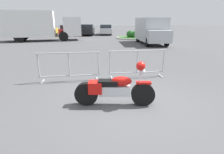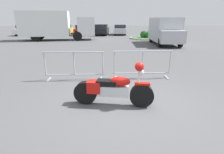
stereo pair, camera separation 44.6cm
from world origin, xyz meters
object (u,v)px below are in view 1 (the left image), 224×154
Objects in this scene: parked_car_yellow at (48,30)px; parked_car_black at (87,30)px; parked_car_silver at (106,30)px; crowd_barrier_near at (69,66)px; crowd_barrier_far at (137,64)px; box_truck at (38,25)px; parked_car_white at (7,30)px; pedestrian at (18,32)px; parked_car_maroon at (27,30)px; parked_car_red at (68,30)px; delivery_van at (151,30)px; motorcycle at (115,89)px.

parked_car_yellow is 0.97× the size of parked_car_black.
crowd_barrier_near is at bearing 176.05° from parked_car_silver.
box_truck is (-6.40, 13.48, 1.08)m from crowd_barrier_far.
parked_car_black is 2.73m from parked_car_silver.
parked_car_white is 2.59× the size of pedestrian.
crowd_barrier_far is (2.56, 0.00, 0.00)m from crowd_barrier_near.
crowd_barrier_far is at bearing -147.29° from parked_car_maroon.
parked_car_white is at bearing 88.00° from parked_car_maroon.
delivery_van is at bearing -133.97° from parked_car_red.
parked_car_black is at bearing -147.36° from delivery_van.
parked_car_silver reaches higher than parked_car_red.
crowd_barrier_near and crowd_barrier_far have the same top height.
parked_car_red is at bearing 107.97° from motorcycle.
motorcycle is at bearing -179.64° from parked_car_silver.
crowd_barrier_near is 14.06m from box_truck.
box_truck is 6.51m from parked_car_yellow.
parked_car_maroon is (-8.00, 21.94, 0.31)m from motorcycle.
motorcycle is 0.41× the size of delivery_van.
crowd_barrier_near is 0.51× the size of parked_car_silver.
parked_car_silver is (5.41, 0.29, 0.00)m from parked_car_red.
parked_car_black is (1.39, 19.64, 0.20)m from crowd_barrier_near.
delivery_van reaches higher than parked_car_maroon.
parked_car_yellow reaches higher than parked_car_red.
parked_car_silver is at bearing -81.16° from parked_car_maroon.
motorcycle is 16.49m from box_truck.
parked_car_red is 2.58× the size of pedestrian.
delivery_van is 1.11× the size of parked_car_maroon.
parked_car_silver reaches higher than parked_car_white.
parked_car_white is 1.00× the size of parked_car_red.
motorcycle reaches higher than crowd_barrier_far.
delivery_van is at bearing -115.96° from parked_car_white.
delivery_van is 1.18× the size of parked_car_red.
crowd_barrier_near is 15.61m from pedestrian.
delivery_van reaches higher than pedestrian.
box_truck is 2.56m from pedestrian.
crowd_barrier_near is at bearing -153.66° from parked_car_maroon.
parked_car_red is (2.53, 6.26, -0.92)m from box_truck.
parked_car_black reaches higher than crowd_barrier_near.
box_truck reaches higher than parked_car_white.
crowd_barrier_near is 1.00× the size of crowd_barrier_far.
delivery_van reaches higher than parked_car_red.
motorcycle is 0.48× the size of parked_car_red.
motorcycle is 21.79m from parked_car_black.
box_truck is at bearing 28.69° from pedestrian.
parked_car_black is (5.23, 6.16, -0.88)m from box_truck.
crowd_barrier_far is at bearing -19.98° from delivery_van.
parked_car_white is (-10.70, 22.39, 0.27)m from motorcycle.
box_truck is 1.80× the size of parked_car_red.
parked_car_silver is (1.53, 20.03, 0.17)m from crowd_barrier_far.
crowd_barrier_near is 1.31× the size of pedestrian.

